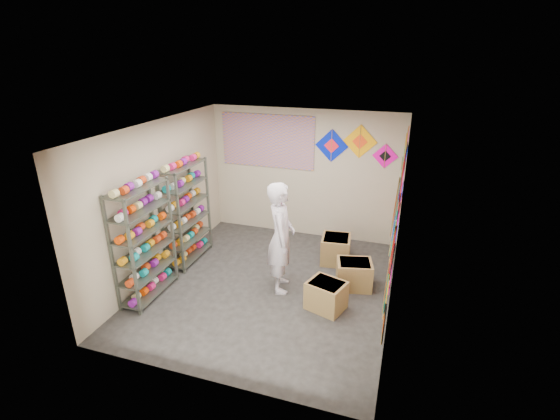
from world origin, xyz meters
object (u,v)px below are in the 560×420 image
(shopkeeper, at_px, (281,238))
(carton_c, at_px, (336,249))
(shelf_rack_front, at_px, (144,243))
(carton_a, at_px, (326,295))
(carton_b, at_px, (354,274))
(shelf_rack_back, at_px, (186,213))

(shopkeeper, xyz_separation_m, carton_c, (0.71, 1.19, -0.69))
(shelf_rack_front, distance_m, carton_a, 2.97)
(carton_c, bearing_deg, carton_a, -91.05)
(shopkeeper, height_order, carton_b, shopkeeper)
(shelf_rack_back, bearing_deg, carton_a, -15.38)
(shelf_rack_back, distance_m, carton_c, 2.89)
(carton_b, bearing_deg, shelf_rack_front, -170.98)
(carton_a, bearing_deg, shopkeeper, 176.11)
(shelf_rack_front, bearing_deg, carton_a, 10.37)
(shelf_rack_front, distance_m, shelf_rack_back, 1.30)
(shelf_rack_front, bearing_deg, shopkeeper, 23.53)
(shelf_rack_back, relative_size, carton_c, 3.28)
(shelf_rack_back, xyz_separation_m, carton_a, (2.84, -0.78, -0.72))
(shopkeeper, bearing_deg, carton_c, -48.18)
(shopkeeper, bearing_deg, shelf_rack_front, 96.03)
(shelf_rack_front, xyz_separation_m, carton_c, (2.70, 2.06, -0.70))
(shelf_rack_back, height_order, carton_b, shelf_rack_back)
(shelf_rack_front, bearing_deg, carton_c, 37.37)
(carton_a, distance_m, carton_c, 1.55)
(shelf_rack_front, height_order, carton_c, shelf_rack_front)
(carton_a, xyz_separation_m, carton_c, (-0.14, 1.54, 0.02))
(shopkeeper, bearing_deg, shelf_rack_back, 60.17)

